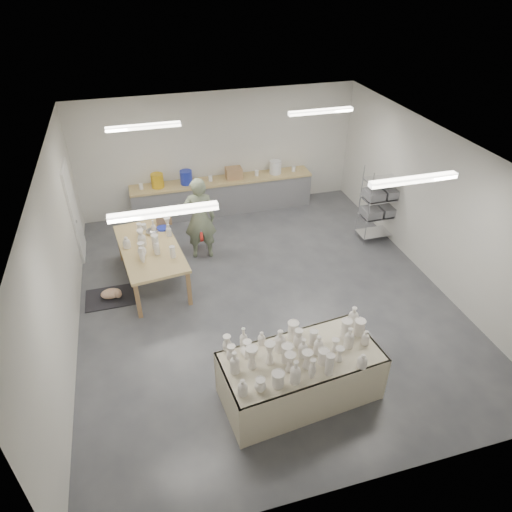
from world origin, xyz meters
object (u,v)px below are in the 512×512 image
object	(u,v)px
drying_table	(300,374)
red_stool	(200,238)
work_table	(151,244)
potter	(200,219)

from	to	relation	value
drying_table	red_stool	size ratio (longest dim) A/B	5.64
work_table	red_stool	bearing A→B (deg)	30.02
potter	work_table	bearing A→B (deg)	34.42
drying_table	potter	xyz separation A→B (m)	(-0.73, 4.23, 0.48)
work_table	red_stool	world-z (taller)	work_table
red_stool	work_table	bearing A→B (deg)	-143.06
red_stool	drying_table	bearing A→B (deg)	-80.73
drying_table	red_stool	xyz separation A→B (m)	(-0.73, 4.50, -0.16)
work_table	drying_table	bearing A→B (deg)	-70.57
drying_table	work_table	size ratio (longest dim) A/B	1.05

